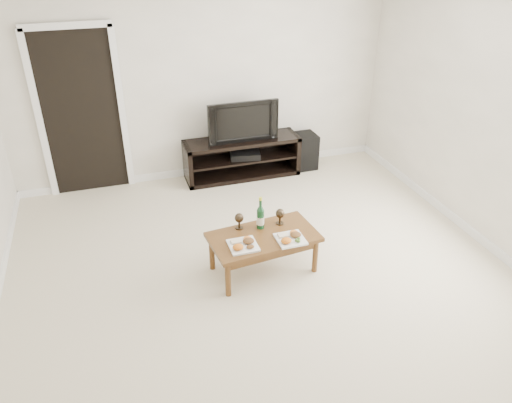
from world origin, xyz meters
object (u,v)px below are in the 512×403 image
at_px(media_console, 242,158).
at_px(television, 241,120).
at_px(coffee_table, 263,253).
at_px(subwoofer, 304,151).

distance_m(media_console, television, 0.55).
height_order(media_console, coffee_table, media_console).
height_order(television, coffee_table, television).
bearing_deg(media_console, television, 0.00).
xyz_separation_m(media_console, television, (0.00, 0.00, 0.55)).
bearing_deg(television, media_console, 0.00).
distance_m(media_console, coffee_table, 2.18).
distance_m(media_console, subwoofer, 0.92).
bearing_deg(coffee_table, media_console, 79.40).
height_order(television, subwoofer, television).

